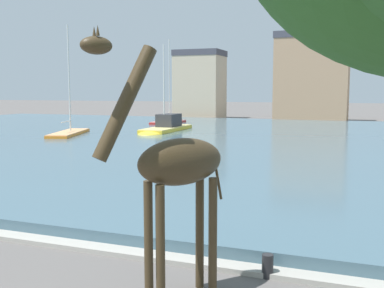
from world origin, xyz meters
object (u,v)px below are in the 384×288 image
object	(u,v)px
sailboat_yellow	(165,129)
sailboat_red	(170,122)
giraffe_statue	(174,168)
mooring_bollard	(268,266)
sailboat_orange	(71,134)

from	to	relation	value
sailboat_yellow	sailboat_red	bearing A→B (deg)	111.02
sailboat_red	sailboat_yellow	world-z (taller)	sailboat_red
giraffe_statue	sailboat_red	world-z (taller)	sailboat_red
sailboat_red	mooring_bollard	xyz separation A→B (m)	(18.05, -36.49, -0.24)
giraffe_statue	mooring_bollard	world-z (taller)	giraffe_statue
sailboat_orange	sailboat_yellow	xyz separation A→B (m)	(6.01, 5.00, 0.21)
sailboat_red	sailboat_yellow	bearing A→B (deg)	-68.98
sailboat_red	sailboat_orange	distance (m)	14.64
sailboat_yellow	mooring_bollard	xyz separation A→B (m)	(14.42, -27.05, -0.34)
mooring_bollard	sailboat_orange	bearing A→B (deg)	132.81
sailboat_yellow	mooring_bollard	size ratio (longest dim) A/B	16.41
giraffe_statue	mooring_bollard	xyz separation A→B (m)	(1.41, 1.63, -2.26)
giraffe_statue	sailboat_orange	world-z (taller)	sailboat_orange
mooring_bollard	sailboat_red	bearing A→B (deg)	116.32
giraffe_statue	sailboat_red	bearing A→B (deg)	113.57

